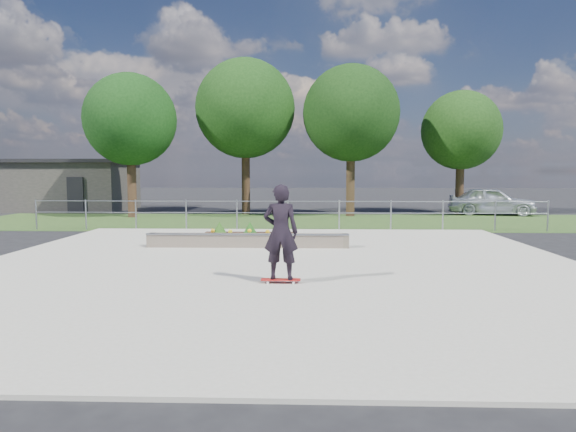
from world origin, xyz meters
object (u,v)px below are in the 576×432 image
(grind_ledge, at_px, (248,240))
(skateboarder, at_px, (281,232))
(planter_bed, at_px, (249,236))
(parked_car, at_px, (492,201))

(grind_ledge, xyz_separation_m, skateboarder, (1.21, -4.91, 0.83))
(planter_bed, bearing_deg, skateboarder, -78.09)
(grind_ledge, distance_m, parked_car, 16.88)
(skateboarder, height_order, parked_car, skateboarder)
(grind_ledge, bearing_deg, parked_car, 46.68)
(skateboarder, bearing_deg, grind_ledge, 103.90)
(parked_car, bearing_deg, planter_bed, 145.80)
(grind_ledge, bearing_deg, skateboarder, -76.10)
(grind_ledge, xyz_separation_m, planter_bed, (-0.09, 1.27, -0.02))
(planter_bed, relative_size, skateboarder, 1.50)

